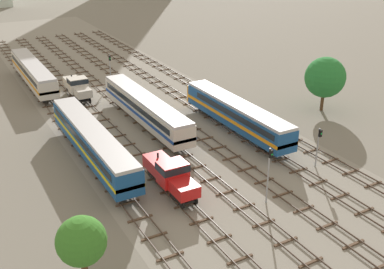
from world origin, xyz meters
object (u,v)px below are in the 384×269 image
(diesel_railcar_centre_right_near, at_px, (236,113))
(signal_post_mid, at_px, (269,169))
(passenger_coach_centre_left_midfar, at_px, (145,107))
(shunter_loco_left_far, at_px, (77,86))
(shunter_loco_left_nearest, at_px, (171,173))
(signal_post_near, at_px, (110,66))
(passenger_coach_far_left_mid, at_px, (92,140))
(passenger_coach_far_left_farther, at_px, (33,71))
(signal_post_nearest, at_px, (318,142))

(diesel_railcar_centre_right_near, bearing_deg, signal_post_mid, -114.24)
(diesel_railcar_centre_right_near, bearing_deg, passenger_coach_centre_left_midfar, 140.80)
(shunter_loco_left_far, bearing_deg, shunter_loco_left_nearest, -90.00)
(shunter_loco_left_far, bearing_deg, signal_post_near, 32.38)
(passenger_coach_far_left_mid, distance_m, signal_post_near, 28.46)
(passenger_coach_centre_left_midfar, distance_m, shunter_loco_left_far, 15.71)
(passenger_coach_far_left_farther, bearing_deg, shunter_loco_left_far, -63.12)
(shunter_loco_left_nearest, distance_m, shunter_loco_left_far, 31.58)
(shunter_loco_left_far, relative_size, signal_post_mid, 1.47)
(passenger_coach_centre_left_midfar, bearing_deg, signal_post_mid, -84.25)
(passenger_coach_centre_left_midfar, bearing_deg, passenger_coach_far_left_farther, 110.97)
(signal_post_nearest, relative_size, signal_post_mid, 0.79)
(passenger_coach_far_left_mid, xyz_separation_m, passenger_coach_far_left_farther, (0.00, 30.73, 0.00))
(diesel_railcar_centre_right_near, xyz_separation_m, signal_post_mid, (-6.93, -15.40, 1.04))
(passenger_coach_far_left_mid, xyz_separation_m, shunter_loco_left_far, (4.62, 21.61, -0.60))
(passenger_coach_far_left_farther, distance_m, signal_post_mid, 48.47)
(passenger_coach_centre_left_midfar, bearing_deg, passenger_coach_far_left_mid, -144.45)
(passenger_coach_far_left_farther, relative_size, signal_post_nearest, 4.83)
(shunter_loco_left_far, distance_m, passenger_coach_far_left_farther, 10.24)
(diesel_railcar_centre_right_near, height_order, signal_post_near, signal_post_near)
(diesel_railcar_centre_right_near, xyz_separation_m, passenger_coach_far_left_farther, (-18.49, 31.66, 0.02))
(passenger_coach_centre_left_midfar, bearing_deg, signal_post_near, 83.20)
(shunter_loco_left_far, relative_size, signal_post_near, 1.71)
(passenger_coach_far_left_mid, bearing_deg, diesel_railcar_centre_right_near, -2.89)
(shunter_loco_left_nearest, distance_m, signal_post_mid, 9.55)
(signal_post_nearest, bearing_deg, diesel_railcar_centre_right_near, 100.77)
(shunter_loco_left_nearest, distance_m, signal_post_nearest, 16.50)
(shunter_loco_left_nearest, relative_size, passenger_coach_far_left_mid, 0.38)
(shunter_loco_left_far, relative_size, passenger_coach_far_left_farther, 0.38)
(signal_post_nearest, bearing_deg, passenger_coach_far_left_mid, 147.82)
(diesel_railcar_centre_right_near, distance_m, shunter_loco_left_far, 26.47)
(signal_post_nearest, bearing_deg, passenger_coach_far_left_farther, 115.40)
(shunter_loco_left_nearest, distance_m, signal_post_near, 36.66)
(diesel_railcar_centre_right_near, height_order, passenger_coach_far_left_mid, same)
(passenger_coach_far_left_mid, relative_size, passenger_coach_centre_left_midfar, 1.00)
(shunter_loco_left_nearest, height_order, passenger_coach_centre_left_midfar, passenger_coach_centre_left_midfar)
(shunter_loco_left_nearest, bearing_deg, passenger_coach_centre_left_midfar, 74.42)
(passenger_coach_far_left_mid, bearing_deg, shunter_loco_left_nearest, -65.13)
(passenger_coach_far_left_farther, bearing_deg, shunter_loco_left_nearest, -83.52)
(passenger_coach_far_left_mid, xyz_separation_m, passenger_coach_centre_left_midfar, (9.25, 6.61, 0.00))
(passenger_coach_far_left_mid, distance_m, signal_post_nearest, 24.58)
(diesel_railcar_centre_right_near, relative_size, passenger_coach_far_left_farther, 0.93)
(shunter_loco_left_nearest, height_order, signal_post_mid, signal_post_mid)
(passenger_coach_far_left_mid, bearing_deg, signal_post_near, 66.04)
(passenger_coach_centre_left_midfar, bearing_deg, diesel_railcar_centre_right_near, -39.20)
(shunter_loco_left_far, height_order, signal_post_near, signal_post_near)
(shunter_loco_left_nearest, distance_m, passenger_coach_far_left_farther, 40.97)
(shunter_loco_left_nearest, distance_m, passenger_coach_far_left_mid, 11.01)
(passenger_coach_far_left_mid, xyz_separation_m, signal_post_nearest, (20.80, -13.09, 0.32))
(passenger_coach_centre_left_midfar, xyz_separation_m, signal_post_mid, (2.31, -22.94, 1.03))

